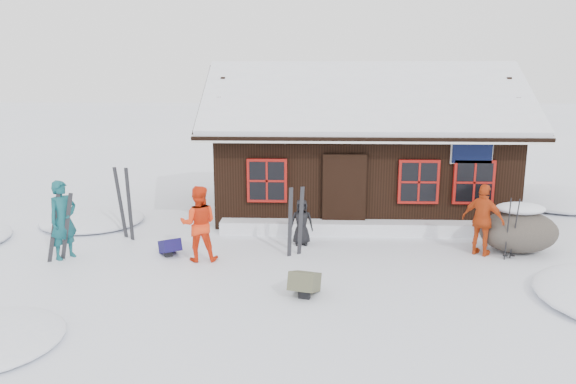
# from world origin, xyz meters

# --- Properties ---
(ground) EXTENTS (120.00, 120.00, 0.00)m
(ground) POSITION_xyz_m (0.00, 0.00, 0.00)
(ground) COLOR white
(ground) RESTS_ON ground
(mountain_hut) EXTENTS (8.90, 6.09, 4.42)m
(mountain_hut) POSITION_xyz_m (1.50, 4.98, 1.58)
(mountain_hut) COLOR black
(mountain_hut) RESTS_ON ground
(snow_drift) EXTENTS (7.60, 0.60, 0.35)m
(snow_drift) POSITION_xyz_m (1.50, 2.25, 0.17)
(snow_drift) COLOR white
(snow_drift) RESTS_ON ground
(snow_mounds) EXTENTS (20.60, 13.20, 0.48)m
(snow_mounds) POSITION_xyz_m (1.65, 1.86, 0.00)
(snow_mounds) COLOR white
(snow_mounds) RESTS_ON ground
(skier_teal) EXTENTS (0.72, 0.78, 1.78)m
(skier_teal) POSITION_xyz_m (-5.48, 0.07, 0.89)
(skier_teal) COLOR #114D54
(skier_teal) RESTS_ON ground
(skier_orange_left) EXTENTS (0.89, 0.72, 1.69)m
(skier_orange_left) POSITION_xyz_m (-2.43, 0.05, 0.85)
(skier_orange_left) COLOR red
(skier_orange_left) RESTS_ON ground
(skier_orange_right) EXTENTS (1.01, 0.91, 1.65)m
(skier_orange_right) POSITION_xyz_m (3.95, 0.67, 0.83)
(skier_orange_right) COLOR #C13F13
(skier_orange_right) RESTS_ON ground
(skier_crouched) EXTENTS (0.57, 0.39, 1.13)m
(skier_crouched) POSITION_xyz_m (-0.18, 1.28, 0.56)
(skier_crouched) COLOR black
(skier_crouched) RESTS_ON ground
(boulder) EXTENTS (1.78, 1.34, 1.05)m
(boulder) POSITION_xyz_m (4.86, 0.93, 0.53)
(boulder) COLOR #544C43
(boulder) RESTS_ON ground
(ski_pair_left) EXTENTS (0.63, 0.29, 1.59)m
(ski_pair_left) POSITION_xyz_m (-5.50, -0.05, 0.75)
(ski_pair_left) COLOR black
(ski_pair_left) RESTS_ON ground
(ski_pair_mid) EXTENTS (0.53, 0.30, 1.86)m
(ski_pair_mid) POSITION_xyz_m (-4.60, 1.65, 0.88)
(ski_pair_mid) COLOR black
(ski_pair_mid) RESTS_ON ground
(ski_pair_right) EXTENTS (0.39, 0.22, 1.64)m
(ski_pair_right) POSITION_xyz_m (-0.31, 0.50, 0.77)
(ski_pair_right) COLOR black
(ski_pair_right) RESTS_ON ground
(ski_poles) EXTENTS (0.26, 0.13, 1.44)m
(ski_poles) POSITION_xyz_m (4.50, 0.41, 0.68)
(ski_poles) COLOR black
(ski_poles) RESTS_ON ground
(backpack_blue) EXTENTS (0.62, 0.67, 0.29)m
(backpack_blue) POSITION_xyz_m (-3.18, 0.37, 0.15)
(backpack_blue) COLOR #151149
(backpack_blue) RESTS_ON ground
(backpack_olive) EXTENTS (0.64, 0.75, 0.35)m
(backpack_olive) POSITION_xyz_m (-0.07, -1.83, 0.18)
(backpack_olive) COLOR #4F5039
(backpack_olive) RESTS_ON ground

